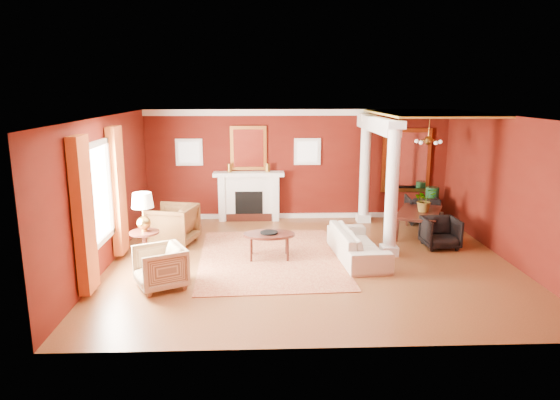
{
  "coord_description": "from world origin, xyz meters",
  "views": [
    {
      "loc": [
        -0.98,
        -9.6,
        3.42
      ],
      "look_at": [
        -0.59,
        0.54,
        1.15
      ],
      "focal_mm": 32.0,
      "sensor_mm": 36.0,
      "label": 1
    }
  ],
  "objects_px": {
    "armchair_leopard": "(172,223)",
    "side_table": "(143,217)",
    "armchair_stripe": "(160,265)",
    "coffee_table": "(269,236)",
    "dining_table": "(420,216)",
    "sofa": "(358,239)"
  },
  "relations": [
    {
      "from": "sofa",
      "to": "armchair_stripe",
      "type": "height_order",
      "value": "sofa"
    },
    {
      "from": "armchair_stripe",
      "to": "coffee_table",
      "type": "relative_size",
      "value": 0.78
    },
    {
      "from": "armchair_stripe",
      "to": "dining_table",
      "type": "height_order",
      "value": "dining_table"
    },
    {
      "from": "side_table",
      "to": "dining_table",
      "type": "bearing_deg",
      "value": 16.61
    },
    {
      "from": "armchair_leopard",
      "to": "side_table",
      "type": "xyz_separation_m",
      "value": [
        -0.31,
        -1.32,
        0.48
      ]
    },
    {
      "from": "armchair_stripe",
      "to": "coffee_table",
      "type": "distance_m",
      "value": 2.43
    },
    {
      "from": "coffee_table",
      "to": "side_table",
      "type": "distance_m",
      "value": 2.52
    },
    {
      "from": "sofa",
      "to": "side_table",
      "type": "bearing_deg",
      "value": 88.05
    },
    {
      "from": "armchair_leopard",
      "to": "armchair_stripe",
      "type": "xyz_separation_m",
      "value": [
        0.22,
        -2.53,
        -0.08
      ]
    },
    {
      "from": "side_table",
      "to": "dining_table",
      "type": "xyz_separation_m",
      "value": [
        6.08,
        1.81,
        -0.52
      ]
    },
    {
      "from": "sofa",
      "to": "coffee_table",
      "type": "xyz_separation_m",
      "value": [
        -1.82,
        0.08,
        0.07
      ]
    },
    {
      "from": "armchair_leopard",
      "to": "side_table",
      "type": "distance_m",
      "value": 1.44
    },
    {
      "from": "side_table",
      "to": "coffee_table",
      "type": "bearing_deg",
      "value": 6.36
    },
    {
      "from": "coffee_table",
      "to": "armchair_leopard",
      "type": "bearing_deg",
      "value": 153.98
    },
    {
      "from": "armchair_leopard",
      "to": "armchair_stripe",
      "type": "distance_m",
      "value": 2.54
    },
    {
      "from": "dining_table",
      "to": "sofa",
      "type": "bearing_deg",
      "value": 156.62
    },
    {
      "from": "armchair_leopard",
      "to": "armchair_stripe",
      "type": "bearing_deg",
      "value": 18.85
    },
    {
      "from": "armchair_leopard",
      "to": "coffee_table",
      "type": "height_order",
      "value": "armchair_leopard"
    },
    {
      "from": "dining_table",
      "to": "armchair_stripe",
      "type": "bearing_deg",
      "value": 143.2
    },
    {
      "from": "side_table",
      "to": "armchair_stripe",
      "type": "bearing_deg",
      "value": -66.28
    },
    {
      "from": "coffee_table",
      "to": "dining_table",
      "type": "distance_m",
      "value": 3.94
    },
    {
      "from": "armchair_stripe",
      "to": "sofa",
      "type": "bearing_deg",
      "value": 83.73
    }
  ]
}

